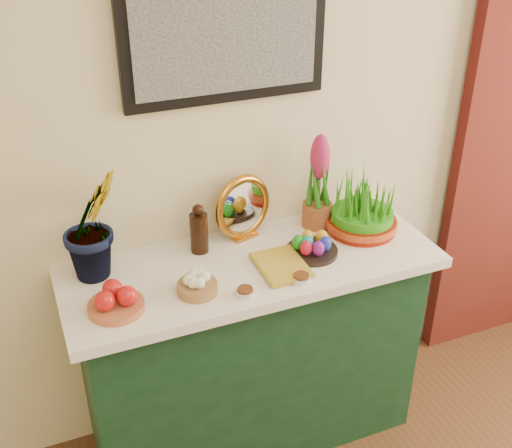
{
  "coord_description": "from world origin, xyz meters",
  "views": [
    {
      "loc": [
        -0.99,
        0.15,
        2.18
      ],
      "look_at": [
        -0.25,
        1.95,
        1.07
      ],
      "focal_mm": 45.0,
      "sensor_mm": 36.0,
      "label": 1
    }
  ],
  "objects_px": {
    "sideboard": "(251,356)",
    "mirror": "(243,208)",
    "hyacinth_green": "(90,209)",
    "wheatgrass_sabzeh": "(363,208)",
    "book": "(260,270)"
  },
  "relations": [
    {
      "from": "sideboard",
      "to": "mirror",
      "type": "xyz_separation_m",
      "value": [
        0.04,
        0.18,
        0.59
      ]
    },
    {
      "from": "hyacinth_green",
      "to": "wheatgrass_sabzeh",
      "type": "relative_size",
      "value": 1.86
    },
    {
      "from": "mirror",
      "to": "hyacinth_green",
      "type": "bearing_deg",
      "value": -175.03
    },
    {
      "from": "hyacinth_green",
      "to": "wheatgrass_sabzeh",
      "type": "bearing_deg",
      "value": -28.81
    },
    {
      "from": "sideboard",
      "to": "book",
      "type": "height_order",
      "value": "book"
    },
    {
      "from": "hyacinth_green",
      "to": "wheatgrass_sabzeh",
      "type": "height_order",
      "value": "hyacinth_green"
    },
    {
      "from": "hyacinth_green",
      "to": "book",
      "type": "height_order",
      "value": "hyacinth_green"
    },
    {
      "from": "mirror",
      "to": "wheatgrass_sabzeh",
      "type": "xyz_separation_m",
      "value": [
        0.45,
        -0.14,
        -0.02
      ]
    },
    {
      "from": "sideboard",
      "to": "book",
      "type": "bearing_deg",
      "value": -91.67
    },
    {
      "from": "sideboard",
      "to": "mirror",
      "type": "bearing_deg",
      "value": 77.89
    },
    {
      "from": "sideboard",
      "to": "hyacinth_green",
      "type": "height_order",
      "value": "hyacinth_green"
    },
    {
      "from": "mirror",
      "to": "sideboard",
      "type": "bearing_deg",
      "value": -102.11
    },
    {
      "from": "sideboard",
      "to": "mirror",
      "type": "height_order",
      "value": "mirror"
    },
    {
      "from": "book",
      "to": "wheatgrass_sabzeh",
      "type": "relative_size",
      "value": 0.78
    },
    {
      "from": "sideboard",
      "to": "hyacinth_green",
      "type": "distance_m",
      "value": 0.91
    }
  ]
}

